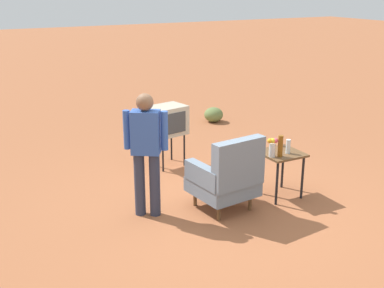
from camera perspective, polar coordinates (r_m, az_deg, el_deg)
The scene contains 10 objects.
ground_plane at distance 6.69m, azimuth 3.19°, elevation -7.73°, with size 60.00×60.00×0.00m, color #A05B38.
armchair at distance 6.50m, azimuth 4.16°, elevation -3.77°, with size 0.85×0.86×1.06m.
side_table at distance 7.03m, azimuth 10.32°, elevation -1.73°, with size 0.56×0.56×0.66m.
tv_on_stand at distance 8.03m, azimuth -2.94°, elevation 2.72°, with size 0.67×0.55×1.03m.
person_standing at distance 6.25m, azimuth -5.37°, elevation -0.41°, with size 0.49×0.38×1.64m.
bottle_tall_amber at distance 6.78m, azimuth 10.27°, elevation -0.24°, with size 0.07×0.07×0.30m, color brown.
bottle_short_clear at distance 6.94m, azimuth 11.14°, elevation -0.28°, with size 0.06×0.06×0.20m, color silver.
soda_can_red at distance 7.25m, azimuth 10.33°, elevation 0.24°, with size 0.07×0.07×0.12m, color red.
flower_vase at distance 6.75m, azimuth 9.35°, elevation -0.29°, with size 0.15×0.10×0.27m.
shrub_lone at distance 10.84m, azimuth 2.53°, elevation 3.44°, with size 0.42×0.42×0.32m, color olive.
Camera 1 is at (3.14, 5.13, 2.93)m, focal length 45.75 mm.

